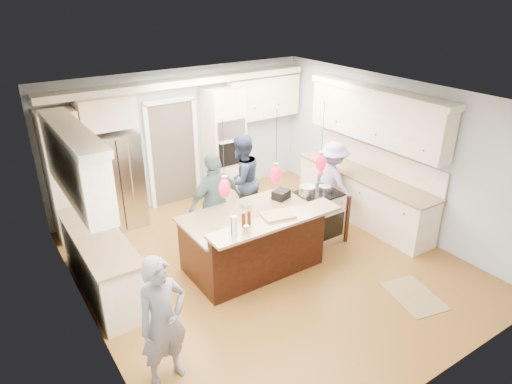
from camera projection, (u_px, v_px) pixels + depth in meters
ground_plane at (268, 264)px, 7.42m from camera, size 6.00×6.00×0.00m
room_shell at (269, 159)px, 6.66m from camera, size 5.54×6.04×2.72m
refrigerator at (115, 180)px, 8.26m from camera, size 0.90×0.70×1.80m
oven_column at (224, 144)px, 9.33m from camera, size 0.72×0.69×2.30m
back_upper_cabinets at (150, 131)px, 8.44m from camera, size 5.30×0.61×2.54m
right_counter_run at (367, 167)px, 8.44m from camera, size 0.64×3.10×2.51m
left_cabinets at (92, 227)px, 6.35m from camera, size 0.64×2.30×2.51m
kitchen_island at (253, 240)px, 7.15m from camera, size 2.10×1.46×1.12m
island_range at (318, 217)px, 7.93m from camera, size 0.82×0.71×0.92m
pendant_lights at (276, 174)px, 6.15m from camera, size 1.75×0.15×1.03m
person_bar_end at (163, 322)px, 4.96m from camera, size 0.64×0.47×1.61m
person_far_left at (241, 181)px, 8.35m from camera, size 0.95×0.81×1.73m
person_far_right at (215, 203)px, 7.47m from camera, size 1.06×0.55×1.74m
person_range_side at (333, 181)px, 8.59m from camera, size 0.58×0.99×1.52m
floor_rug at (414, 296)px, 6.64m from camera, size 0.78×0.99×0.01m
water_bottle at (235, 226)px, 5.96m from camera, size 0.08×0.08×0.29m
beer_bottle_a at (244, 220)px, 6.20m from camera, size 0.06×0.06×0.21m
beer_bottle_b at (233, 226)px, 5.99m from camera, size 0.08×0.08×0.27m
beer_bottle_c at (249, 218)px, 6.25m from camera, size 0.07×0.07×0.21m
drink_can at (246, 230)px, 6.04m from camera, size 0.08×0.08×0.12m
cutting_board at (278, 215)px, 6.51m from camera, size 0.50×0.40×0.03m
pot_large at (307, 191)px, 7.61m from camera, size 0.27×0.27×0.16m
pot_small at (325, 189)px, 7.74m from camera, size 0.21×0.21×0.11m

